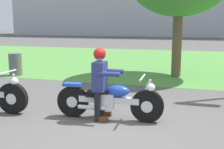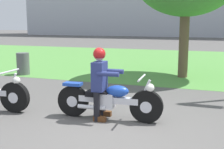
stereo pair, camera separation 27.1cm
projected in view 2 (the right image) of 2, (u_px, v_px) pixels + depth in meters
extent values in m
plane|color=#565451|center=(108.00, 134.00, 5.00)|extent=(120.00, 120.00, 0.00)
cube|color=#549342|center=(181.00, 62.00, 14.22)|extent=(60.00, 12.00, 0.01)
cylinder|color=black|center=(146.00, 106.00, 5.51)|extent=(0.63, 0.16, 0.62)
cylinder|color=silver|center=(146.00, 106.00, 5.51)|extent=(0.23, 0.15, 0.22)
cylinder|color=black|center=(73.00, 101.00, 5.91)|extent=(0.63, 0.16, 0.62)
cylinder|color=silver|center=(73.00, 101.00, 5.91)|extent=(0.23, 0.15, 0.22)
cube|color=silver|center=(108.00, 99.00, 5.70)|extent=(1.19, 0.22, 0.12)
cube|color=silver|center=(106.00, 100.00, 5.71)|extent=(0.33, 0.26, 0.28)
ellipsoid|color=#1E47B2|center=(118.00, 91.00, 5.62)|extent=(0.45, 0.27, 0.22)
cube|color=black|center=(98.00, 94.00, 5.74)|extent=(0.45, 0.27, 0.10)
cube|color=#1E47B2|center=(73.00, 84.00, 5.85)|extent=(0.37, 0.22, 0.06)
cylinder|color=silver|center=(144.00, 93.00, 5.48)|extent=(0.26, 0.07, 0.53)
cylinder|color=silver|center=(142.00, 78.00, 5.44)|extent=(0.08, 0.66, 0.04)
sphere|color=white|center=(150.00, 88.00, 5.43)|extent=(0.16, 0.16, 0.16)
cylinder|color=silver|center=(91.00, 107.00, 5.67)|extent=(0.55, 0.12, 0.08)
cylinder|color=black|center=(103.00, 102.00, 5.94)|extent=(0.12, 0.12, 0.56)
cube|color=#593319|center=(105.00, 113.00, 5.96)|extent=(0.25, 0.12, 0.10)
cylinder|color=black|center=(97.00, 107.00, 5.60)|extent=(0.12, 0.12, 0.56)
cube|color=#593319|center=(100.00, 119.00, 5.62)|extent=(0.25, 0.12, 0.10)
cube|color=navy|center=(99.00, 76.00, 5.67)|extent=(0.24, 0.39, 0.56)
cylinder|color=navy|center=(113.00, 71.00, 5.76)|extent=(0.42, 0.12, 0.09)
cylinder|color=navy|center=(108.00, 74.00, 5.43)|extent=(0.42, 0.12, 0.09)
sphere|color=#D8A884|center=(99.00, 55.00, 5.60)|extent=(0.20, 0.20, 0.20)
sphere|color=#B21919|center=(99.00, 54.00, 5.59)|extent=(0.24, 0.24, 0.24)
cylinder|color=black|center=(15.00, 97.00, 6.16)|extent=(0.65, 0.16, 0.65)
cylinder|color=silver|center=(15.00, 97.00, 6.16)|extent=(0.23, 0.15, 0.23)
cylinder|color=silver|center=(12.00, 85.00, 6.13)|extent=(0.26, 0.07, 0.53)
cylinder|color=silver|center=(9.00, 71.00, 6.09)|extent=(0.08, 0.66, 0.04)
sphere|color=white|center=(16.00, 80.00, 6.08)|extent=(0.16, 0.16, 0.16)
cylinder|color=brown|center=(184.00, 45.00, 10.04)|extent=(0.33, 0.33, 2.23)
cylinder|color=#595E5B|center=(23.00, 64.00, 10.67)|extent=(0.45, 0.45, 0.79)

